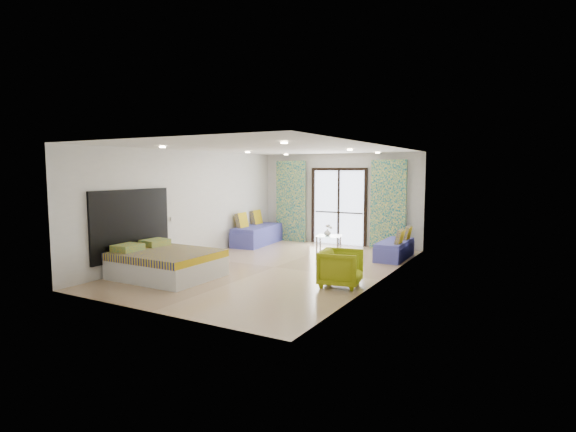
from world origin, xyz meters
The scene contains 24 objects.
floor centered at (0.00, 0.00, 0.00)m, with size 5.00×7.50×0.01m, color tan, non-canonical shape.
ceiling centered at (0.00, 0.00, 2.70)m, with size 5.00×7.50×0.01m, color silver, non-canonical shape.
wall_back centered at (0.00, 3.75, 1.35)m, with size 5.00×0.01×2.70m, color silver, non-canonical shape.
wall_front centered at (0.00, -3.75, 1.35)m, with size 5.00×0.01×2.70m, color silver, non-canonical shape.
wall_left centered at (-2.50, 0.00, 1.35)m, with size 0.01×7.50×2.70m, color silver, non-canonical shape.
wall_right centered at (2.50, 0.00, 1.35)m, with size 0.01×7.50×2.70m, color silver, non-canonical shape.
balcony_door centered at (0.00, 3.72, 1.26)m, with size 1.76×0.08×2.28m.
balcony_rail centered at (0.00, 3.73, 0.95)m, with size 1.52×0.03×0.04m, color #595451.
curtain_left centered at (-1.55, 3.57, 1.25)m, with size 1.00×0.10×2.50m, color beige.
curtain_right centered at (1.55, 3.57, 1.25)m, with size 1.00×0.10×2.50m, color beige.
downlight_a centered at (-1.40, -2.00, 2.67)m, with size 0.12×0.12×0.02m, color #FFE0B2.
downlight_b centered at (1.40, -2.00, 2.67)m, with size 0.12×0.12×0.02m, color #FFE0B2.
downlight_c centered at (-1.40, 1.00, 2.67)m, with size 0.12×0.12×0.02m, color #FFE0B2.
downlight_d centered at (1.40, 1.00, 2.67)m, with size 0.12×0.12×0.02m, color #FFE0B2.
downlight_e centered at (-1.40, 3.00, 2.67)m, with size 0.12×0.12×0.02m, color #FFE0B2.
downlight_f centered at (1.40, 3.00, 2.67)m, with size 0.12×0.12×0.02m, color #FFE0B2.
headboard centered at (-2.46, -1.92, 1.05)m, with size 0.06×2.10×1.50m, color black.
switch_plate centered at (-2.47, -0.67, 1.05)m, with size 0.02×0.10×0.10m, color silver.
bed centered at (-1.48, -1.92, 0.29)m, with size 1.99×1.62×0.69m.
daybed_left centered at (-2.12, 2.49, 0.31)m, with size 0.98×2.06×0.98m.
daybed_right centered at (2.11, 2.35, 0.25)m, with size 0.64×1.61×0.79m.
coffee_table centered at (0.24, 2.47, 0.38)m, with size 0.79×0.79×0.75m.
vase centered at (0.22, 2.43, 0.52)m, with size 0.19×0.20×0.19m, color white.
armchair centered at (1.97, -0.82, 0.39)m, with size 0.75×0.70×0.77m, color #99A615.
Camera 1 is at (5.21, -8.66, 2.21)m, focal length 28.00 mm.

